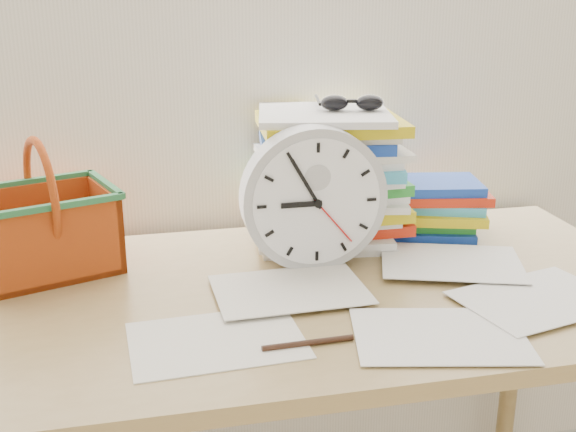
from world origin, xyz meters
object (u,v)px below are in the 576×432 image
object	(u,v)px
clock	(313,198)
book_stack	(432,207)
desk	(291,326)
basket	(43,207)
paper_stack	(328,177)

from	to	relation	value
clock	book_stack	size ratio (longest dim) A/B	1.17
desk	basket	xyz separation A→B (m)	(-0.44, 0.19, 0.20)
book_stack	basket	world-z (taller)	basket
basket	desk	bearing A→B (deg)	-42.47
desk	book_stack	distance (m)	0.45
paper_stack	clock	bearing A→B (deg)	-116.23
paper_stack	desk	bearing A→B (deg)	-119.58
paper_stack	basket	xyz separation A→B (m)	(-0.57, -0.05, -0.01)
paper_stack	clock	xyz separation A→B (m)	(-0.07, -0.14, -0.00)
desk	book_stack	bearing A→B (deg)	31.62
clock	book_stack	xyz separation A→B (m)	(0.30, 0.13, -0.08)
desk	basket	distance (m)	0.52
clock	basket	xyz separation A→B (m)	(-0.50, 0.09, -0.01)
paper_stack	book_stack	xyz separation A→B (m)	(0.23, -0.01, -0.08)
book_stack	basket	xyz separation A→B (m)	(-0.80, -0.04, 0.07)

